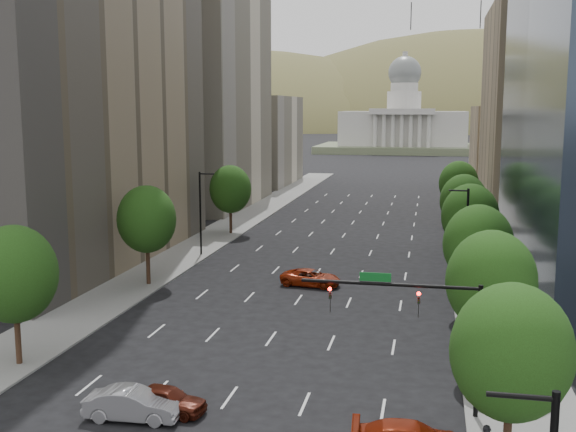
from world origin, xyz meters
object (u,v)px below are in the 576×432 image
Objects in this scene: traffic_signal at (429,318)px; capitol at (403,128)px; car_maroon at (167,399)px; car_red_far at (311,278)px; car_silver at (133,404)px.

traffic_signal is 219.99m from capitol.
car_red_far is (2.83, 27.22, 0.02)m from car_maroon.
capitol is at bearing 6.54° from car_maroon.
capitol is 223.44m from car_silver.
car_silver is 0.93× the size of car_red_far.
car_silver is (-4.02, -223.27, -7.77)m from capitol.
car_silver is (-14.55, -3.56, -4.36)m from traffic_signal.
car_silver is at bearing -166.25° from traffic_signal.
car_silver is (-1.39, -1.07, 0.09)m from car_maroon.
capitol is 14.17× the size of car_maroon.
car_red_far is (0.20, -194.97, -7.84)m from capitol.
capitol reaches higher than car_red_far.
car_maroon is 27.37m from car_red_far.
car_red_far is (4.22, 28.30, -0.07)m from car_silver.
traffic_signal is 15.60m from car_silver.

